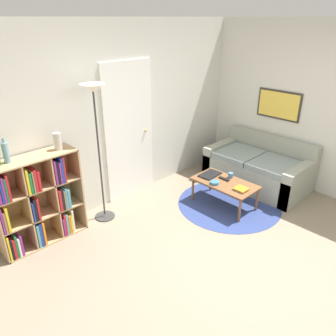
% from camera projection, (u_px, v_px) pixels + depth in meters
% --- Properties ---
extents(ground_plane, '(14.00, 14.00, 0.00)m').
position_uv_depth(ground_plane, '(252.00, 267.00, 3.73)').
color(ground_plane, gray).
extents(wall_back, '(7.59, 0.11, 2.60)m').
position_uv_depth(wall_back, '(120.00, 116.00, 4.73)').
color(wall_back, silver).
rests_on(wall_back, ground_plane).
extents(wall_right, '(0.08, 5.34, 2.60)m').
position_uv_depth(wall_right, '(277.00, 103.00, 5.42)').
color(wall_right, silver).
rests_on(wall_right, ground_plane).
extents(rug, '(1.55, 1.55, 0.01)m').
position_uv_depth(rug, '(229.00, 204.00, 4.99)').
color(rug, navy).
rests_on(rug, ground_plane).
extents(bookshelf, '(1.04, 0.34, 1.14)m').
position_uv_depth(bookshelf, '(36.00, 202.00, 3.96)').
color(bookshelf, tan).
rests_on(bookshelf, ground_plane).
extents(floor_lamp, '(0.31, 0.31, 1.87)m').
position_uv_depth(floor_lamp, '(95.00, 110.00, 4.02)').
color(floor_lamp, '#333333').
rests_on(floor_lamp, ground_plane).
extents(couch, '(0.92, 1.62, 0.78)m').
position_uv_depth(couch, '(259.00, 168.00, 5.51)').
color(couch, gray).
rests_on(couch, ground_plane).
extents(coffee_table, '(0.52, 0.94, 0.39)m').
position_uv_depth(coffee_table, '(225.00, 184.00, 4.83)').
color(coffee_table, brown).
rests_on(coffee_table, ground_plane).
extents(laptop, '(0.35, 0.24, 0.02)m').
position_uv_depth(laptop, '(210.00, 175.00, 5.02)').
color(laptop, black).
rests_on(laptop, coffee_table).
extents(bowl, '(0.13, 0.13, 0.04)m').
position_uv_depth(bowl, '(215.00, 183.00, 4.75)').
color(bowl, teal).
rests_on(bowl, coffee_table).
extents(book_stack_on_table, '(0.17, 0.19, 0.03)m').
position_uv_depth(book_stack_on_table, '(241.00, 189.00, 4.58)').
color(book_stack_on_table, teal).
rests_on(book_stack_on_table, coffee_table).
extents(cup, '(0.08, 0.08, 0.08)m').
position_uv_depth(cup, '(231.00, 175.00, 4.92)').
color(cup, teal).
rests_on(cup, coffee_table).
extents(remote, '(0.05, 0.18, 0.02)m').
position_uv_depth(remote, '(224.00, 179.00, 4.88)').
color(remote, black).
rests_on(remote, coffee_table).
extents(bottle_right, '(0.07, 0.07, 0.29)m').
position_uv_depth(bottle_right, '(6.00, 152.00, 3.55)').
color(bottle_right, '#6B93A3').
rests_on(bottle_right, bookshelf).
extents(vase_on_shelf, '(0.09, 0.09, 0.21)m').
position_uv_depth(vase_on_shelf, '(58.00, 141.00, 3.91)').
color(vase_on_shelf, '#B7B2A8').
rests_on(vase_on_shelf, bookshelf).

